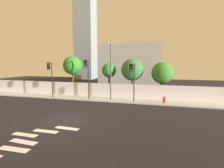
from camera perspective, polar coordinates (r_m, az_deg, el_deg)
The scene contains 15 objects.
ground_plane at distance 14.61m, azimuth -15.46°, elevation -11.65°, with size 80.00×80.00×0.00m, color black.
sidewalk at distance 21.79m, azimuth -4.40°, elevation -5.06°, with size 36.00×2.40×0.15m, color #B7B7B7.
perimeter_wall at distance 22.81m, azimuth -3.34°, elevation -2.02°, with size 36.00×0.18×1.80m, color silver.
crosswalk_marking at distance 11.99m, azimuth -26.01°, elevation -16.30°, with size 3.92×4.75×0.01m.
traffic_light_left at distance 18.95m, azimuth 6.94°, elevation 3.27°, with size 0.41×1.52×4.43m.
traffic_light_center at distance 20.66m, azimuth -8.48°, elevation 4.35°, with size 0.35×1.21×4.88m.
traffic_light_right at distance 23.26m, azimuth -20.15°, elevation 3.79°, with size 0.36×1.09×4.59m.
street_lamp_curbside at distance 20.16m, azimuth -0.65°, elevation 5.65°, with size 0.61×1.79×6.78m.
fire_hydrant at distance 20.04m, azimuth 17.18°, elevation -5.04°, with size 0.44×0.26×0.73m.
roadside_tree_leftmost at distance 25.60m, azimuth -13.20°, elevation 6.05°, with size 2.73×2.73×5.67m.
roadside_tree_midleft at distance 23.49m, azimuth -1.02°, elevation 4.51°, with size 1.97×1.97×4.63m.
roadside_tree_midright at distance 22.79m, azimuth 6.85°, elevation 4.77°, with size 2.93×2.93×5.22m.
roadside_tree_rightmost at distance 22.57m, azimuth 16.66°, elevation 3.59°, with size 2.79×2.79×4.79m.
low_building_distant at distance 35.81m, azimuth 6.14°, elevation 6.36°, with size 12.29×6.00×8.53m, color #A8A8A8.
tower_on_skyline at distance 52.86m, azimuth -9.06°, elevation 18.17°, with size 5.54×5.00×29.95m, color gray.
Camera 1 is at (7.18, -11.87, 4.59)m, focal length 27.08 mm.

